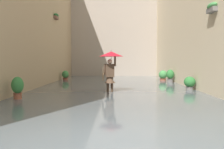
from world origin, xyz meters
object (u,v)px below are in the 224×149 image
object	(u,v)px
potted_plant_mid_right	(18,88)
potted_plant_near_left	(190,83)
potted_plant_far_left	(163,76)
potted_plant_mid_left	(170,76)
potted_plant_far_right	(65,76)
person_wading	(111,63)

from	to	relation	value
potted_plant_mid_right	potted_plant_near_left	distance (m)	7.63
potted_plant_mid_right	potted_plant_near_left	size ratio (longest dim) A/B	1.22
potted_plant_far_left	potted_plant_mid_right	distance (m)	11.18
potted_plant_mid_left	potted_plant_far_right	bearing A→B (deg)	-17.01
potted_plant_far_right	potted_plant_near_left	xyz separation A→B (m)	(-7.09, 6.47, 0.00)
potted_plant_far_left	potted_plant_near_left	distance (m)	5.88
person_wading	potted_plant_mid_left	bearing A→B (deg)	-126.75
potted_plant_mid_right	person_wading	bearing A→B (deg)	-146.58
potted_plant_far_left	potted_plant_far_right	size ratio (longest dim) A/B	1.06
potted_plant_mid_left	potted_plant_far_left	size ratio (longest dim) A/B	1.13
potted_plant_mid_left	potted_plant_near_left	xyz separation A→B (m)	(0.02, 4.30, -0.09)
person_wading	potted_plant_far_left	bearing A→B (deg)	-118.52
person_wading	potted_plant_mid_left	distance (m)	6.31
person_wading	potted_plant_mid_right	size ratio (longest dim) A/B	2.13
potted_plant_far_right	potted_plant_near_left	size ratio (longest dim) A/B	1.04
potted_plant_far_right	potted_plant_near_left	bearing A→B (deg)	137.63
potted_plant_mid_left	potted_plant_far_right	distance (m)	7.44
person_wading	potted_plant_far_left	xyz separation A→B (m)	(-3.58, -6.59, -0.95)
person_wading	potted_plant_near_left	world-z (taller)	person_wading
potted_plant_mid_left	potted_plant_mid_right	world-z (taller)	potted_plant_mid_left
potted_plant_mid_right	potted_plant_far_right	xyz separation A→B (m)	(0.04, -9.37, -0.10)
potted_plant_mid_right	potted_plant_far_right	distance (m)	9.38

